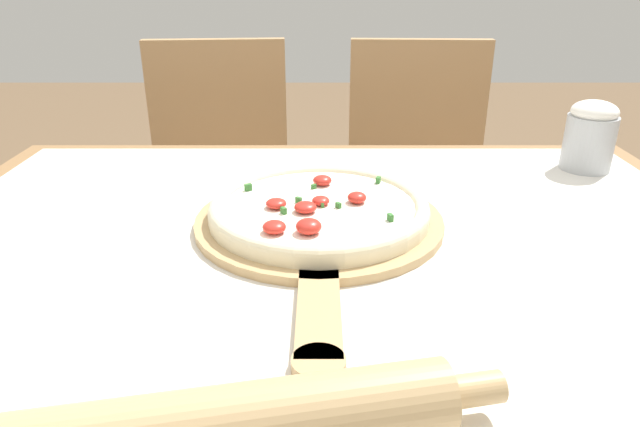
% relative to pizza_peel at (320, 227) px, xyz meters
% --- Properties ---
extents(dining_table, '(1.18, 0.95, 0.73)m').
position_rel_pizza_peel_xyz_m(dining_table, '(0.01, -0.06, -0.12)').
color(dining_table, olive).
rests_on(dining_table, ground_plane).
extents(towel_cloth, '(1.10, 0.87, 0.00)m').
position_rel_pizza_peel_xyz_m(towel_cloth, '(0.01, -0.06, -0.01)').
color(towel_cloth, silver).
rests_on(towel_cloth, dining_table).
extents(pizza_peel, '(0.34, 0.50, 0.01)m').
position_rel_pizza_peel_xyz_m(pizza_peel, '(0.00, 0.00, 0.00)').
color(pizza_peel, tan).
rests_on(pizza_peel, towel_cloth).
extents(pizza, '(0.30, 0.30, 0.04)m').
position_rel_pizza_peel_xyz_m(pizza, '(-0.00, 0.02, 0.02)').
color(pizza, beige).
rests_on(pizza, pizza_peel).
extents(rolling_pin, '(0.45, 0.13, 0.06)m').
position_rel_pizza_peel_xyz_m(rolling_pin, '(-0.08, -0.39, 0.02)').
color(rolling_pin, tan).
rests_on(rolling_pin, towel_cloth).
extents(chair_left, '(0.43, 0.43, 0.88)m').
position_rel_pizza_peel_xyz_m(chair_left, '(-0.28, 0.79, -0.23)').
color(chair_left, tan).
rests_on(chair_left, ground_plane).
extents(chair_right, '(0.42, 0.42, 0.88)m').
position_rel_pizza_peel_xyz_m(chair_right, '(0.27, 0.79, -0.23)').
color(chair_right, tan).
rests_on(chair_right, ground_plane).
extents(flour_cup, '(0.08, 0.08, 0.12)m').
position_rel_pizza_peel_xyz_m(flour_cup, '(0.47, 0.26, 0.06)').
color(flour_cup, '#B2B7BC').
rests_on(flour_cup, towel_cloth).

